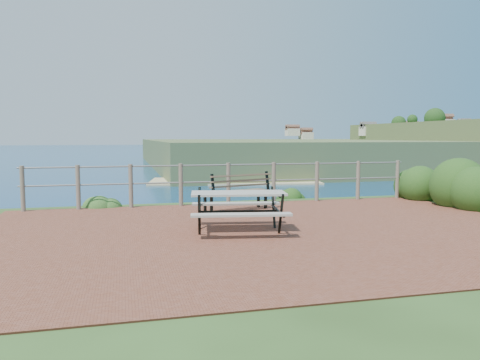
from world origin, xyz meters
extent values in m
cube|color=brown|center=(0.00, 0.00, 0.00)|extent=(10.00, 7.00, 0.12)
plane|color=#12546E|center=(0.00, 200.00, 0.00)|extent=(1200.00, 1200.00, 0.00)
cylinder|color=#6B5B4C|center=(-4.60, 3.35, 0.52)|extent=(0.10, 0.10, 1.00)
cylinder|color=#6B5B4C|center=(-3.45, 3.35, 0.52)|extent=(0.10, 0.10, 1.00)
cylinder|color=#6B5B4C|center=(-2.30, 3.35, 0.52)|extent=(0.10, 0.10, 1.00)
cylinder|color=#6B5B4C|center=(-1.15, 3.35, 0.52)|extent=(0.10, 0.10, 1.00)
cylinder|color=#6B5B4C|center=(0.00, 3.35, 0.52)|extent=(0.10, 0.10, 1.00)
cylinder|color=#6B5B4C|center=(1.15, 3.35, 0.52)|extent=(0.10, 0.10, 1.00)
cylinder|color=#6B5B4C|center=(2.30, 3.35, 0.52)|extent=(0.10, 0.10, 1.00)
cylinder|color=#6B5B4C|center=(3.45, 3.35, 0.52)|extent=(0.10, 0.10, 1.00)
cylinder|color=#6B5B4C|center=(4.60, 3.35, 0.52)|extent=(0.10, 0.10, 1.00)
cylinder|color=slate|center=(0.00, 3.35, 0.97)|extent=(9.40, 0.04, 0.04)
cylinder|color=slate|center=(0.00, 3.35, 0.57)|extent=(9.40, 0.04, 0.04)
cube|color=#435A2D|center=(140.00, 210.00, -6.00)|extent=(260.00, 180.00, 12.00)
cube|color=#9D978C|center=(-0.55, 0.10, 0.68)|extent=(1.69, 0.91, 0.04)
cube|color=#9D978C|center=(-0.55, 0.10, 0.41)|extent=(1.62, 0.49, 0.04)
cube|color=#9D978C|center=(-0.55, 0.10, 0.41)|extent=(1.62, 0.49, 0.04)
cylinder|color=black|center=(-0.55, 0.10, 0.37)|extent=(1.37, 0.27, 0.04)
cube|color=brown|center=(-0.05, 2.35, 0.44)|extent=(1.56, 0.84, 0.03)
cube|color=brown|center=(-0.05, 2.35, 0.70)|extent=(1.48, 0.59, 0.35)
cube|color=black|center=(-0.05, 2.35, 0.23)|extent=(0.06, 0.07, 0.42)
cube|color=black|center=(-0.05, 2.35, 0.23)|extent=(0.06, 0.07, 0.42)
cube|color=black|center=(-0.05, 2.35, 0.23)|extent=(0.06, 0.07, 0.42)
cube|color=black|center=(-0.05, 2.35, 0.23)|extent=(0.06, 0.07, 0.42)
ellipsoid|color=#184715|center=(5.38, 1.73, 0.00)|extent=(1.61, 1.61, 2.29)
ellipsoid|color=#184715|center=(5.16, 3.28, 0.00)|extent=(1.06, 1.06, 1.51)
ellipsoid|color=#26531F|center=(-2.92, 3.71, 0.00)|extent=(0.75, 0.75, 0.48)
ellipsoid|color=#184715|center=(2.00, 4.22, 0.00)|extent=(0.67, 0.67, 0.37)
camera|label=1|loc=(-2.46, -7.62, 1.65)|focal=35.00mm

